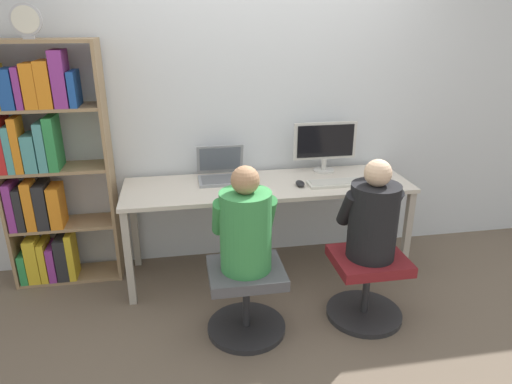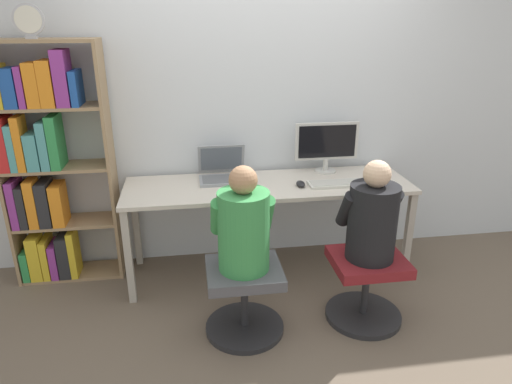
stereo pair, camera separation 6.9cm
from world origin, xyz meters
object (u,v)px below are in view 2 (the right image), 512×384
object	(u,v)px
office_chair_right	(244,296)
office_chair_left	(366,284)
desktop_monitor	(327,145)
bookshelf	(45,167)
person_at_laptop	(243,226)
desk_clock	(29,20)
keyboard	(337,184)
person_at_monitor	(372,217)
laptop	(223,173)

from	to	relation	value
office_chair_right	office_chair_left	bearing A→B (deg)	0.75
desktop_monitor	office_chair_right	world-z (taller)	desktop_monitor
desktop_monitor	bookshelf	xyz separation A→B (m)	(-2.13, -0.05, -0.06)
person_at_laptop	desk_clock	bearing A→B (deg)	147.37
keyboard	office_chair_right	bearing A→B (deg)	-142.04
keyboard	person_at_laptop	size ratio (longest dim) A/B	0.64
person_at_monitor	bookshelf	size ratio (longest dim) A/B	0.37
laptop	person_at_monitor	bearing A→B (deg)	-44.42
person_at_monitor	desk_clock	xyz separation A→B (m)	(-2.09, 0.80, 1.16)
office_chair_left	person_at_laptop	size ratio (longest dim) A/B	0.77
bookshelf	desk_clock	bearing A→B (deg)	-40.49
desktop_monitor	office_chair_right	bearing A→B (deg)	-130.32
keyboard	office_chair_right	distance (m)	1.11
desktop_monitor	office_chair_left	size ratio (longest dim) A/B	1.00
keyboard	office_chair_left	bearing A→B (deg)	-85.81
office_chair_right	person_at_monitor	xyz separation A→B (m)	(0.82, 0.02, 0.49)
desk_clock	office_chair_left	bearing A→B (deg)	-21.10
keyboard	person_at_monitor	distance (m)	0.59
laptop	office_chair_right	world-z (taller)	laptop
keyboard	person_at_monitor	size ratio (longest dim) A/B	0.65
desktop_monitor	bookshelf	size ratio (longest dim) A/B	0.29
desk_clock	desktop_monitor	bearing A→B (deg)	3.05
office_chair_left	person_at_monitor	world-z (taller)	person_at_monitor
keyboard	desk_clock	world-z (taller)	desk_clock
laptop	person_at_monitor	distance (m)	1.23
keyboard	office_chair_right	size ratio (longest dim) A/B	0.83
keyboard	bookshelf	world-z (taller)	bookshelf
desk_clock	office_chair_right	bearing A→B (deg)	-32.80
desktop_monitor	laptop	distance (m)	0.86
laptop	person_at_monitor	xyz separation A→B (m)	(0.88, -0.86, -0.05)
laptop	person_at_monitor	world-z (taller)	person_at_monitor
person_at_laptop	desk_clock	distance (m)	1.90
office_chair_right	bookshelf	size ratio (longest dim) A/B	0.29
laptop	office_chair_right	distance (m)	1.03
keyboard	office_chair_left	size ratio (longest dim) A/B	0.83
office_chair_left	person_at_laptop	xyz separation A→B (m)	(-0.82, -0.01, 0.49)
laptop	office_chair_left	bearing A→B (deg)	-44.59
desktop_monitor	desk_clock	bearing A→B (deg)	-176.95
desktop_monitor	person_at_monitor	distance (m)	0.94
desktop_monitor	desk_clock	distance (m)	2.26
keyboard	bookshelf	size ratio (longest dim) A/B	0.24
keyboard	office_chair_right	world-z (taller)	keyboard
laptop	person_at_laptop	xyz separation A→B (m)	(0.05, -0.87, -0.05)
person_at_laptop	desk_clock	xyz separation A→B (m)	(-1.27, 0.81, 1.16)
laptop	person_at_laptop	world-z (taller)	person_at_laptop
office_chair_right	desk_clock	distance (m)	2.24
person_at_laptop	bookshelf	bearing A→B (deg)	146.90
laptop	keyboard	distance (m)	0.87
laptop	desk_clock	distance (m)	1.65
office_chair_right	laptop	bearing A→B (deg)	93.48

